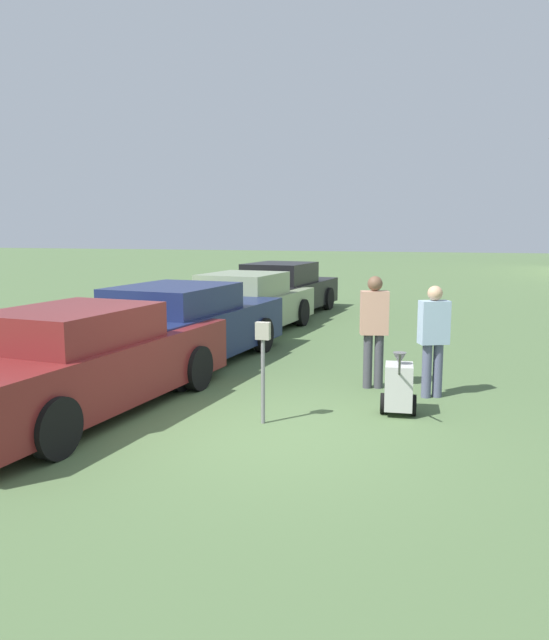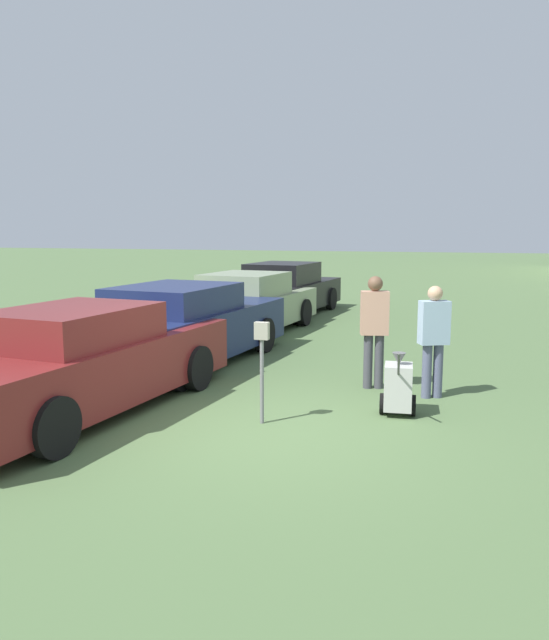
{
  "view_description": "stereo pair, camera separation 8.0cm",
  "coord_description": "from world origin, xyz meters",
  "px_view_note": "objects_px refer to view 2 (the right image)",
  "views": [
    {
      "loc": [
        2.21,
        -7.03,
        2.47
      ],
      "look_at": [
        -0.38,
        1.86,
        1.1
      ],
      "focal_mm": 35.0,
      "sensor_mm": 36.0,
      "label": 1
    },
    {
      "loc": [
        2.28,
        -7.01,
        2.47
      ],
      "look_at": [
        -0.38,
        1.86,
        1.1
      ],
      "focal_mm": 35.0,
      "sensor_mm": 36.0,
      "label": 2
    }
  ],
  "objects_px": {
    "parked_car_sage": "(248,305)",
    "parked_car_maroon": "(82,362)",
    "person_supervisor": "(434,335)",
    "parking_meter": "(262,353)",
    "equipment_cart": "(398,386)",
    "parked_car_navy": "(180,327)",
    "person_worker": "(374,325)",
    "parked_car_black": "(285,291)"
  },
  "relations": [
    {
      "from": "person_supervisor",
      "to": "parking_meter",
      "type": "bearing_deg",
      "value": 18.32
    },
    {
      "from": "equipment_cart",
      "to": "parked_car_maroon",
      "type": "bearing_deg",
      "value": -170.35
    },
    {
      "from": "parked_car_black",
      "to": "parking_meter",
      "type": "relative_size",
      "value": 3.95
    },
    {
      "from": "parked_car_maroon",
      "to": "parked_car_black",
      "type": "xyz_separation_m",
      "value": [
        -0.0,
        10.02,
        0.0
      ]
    },
    {
      "from": "parked_car_black",
      "to": "person_worker",
      "type": "relative_size",
      "value": 2.95
    },
    {
      "from": "person_worker",
      "to": "parked_car_navy",
      "type": "bearing_deg",
      "value": -25.09
    },
    {
      "from": "person_worker",
      "to": "person_supervisor",
      "type": "relative_size",
      "value": 1.06
    },
    {
      "from": "person_worker",
      "to": "equipment_cart",
      "type": "xyz_separation_m",
      "value": [
        0.51,
        -1.31,
        -0.61
      ]
    },
    {
      "from": "parked_car_maroon",
      "to": "parked_car_black",
      "type": "distance_m",
      "value": 10.02
    },
    {
      "from": "parked_car_sage",
      "to": "equipment_cart",
      "type": "height_order",
      "value": "parked_car_sage"
    },
    {
      "from": "equipment_cart",
      "to": "person_supervisor",
      "type": "bearing_deg",
      "value": 63.79
    },
    {
      "from": "person_worker",
      "to": "equipment_cart",
      "type": "distance_m",
      "value": 1.54
    },
    {
      "from": "parked_car_sage",
      "to": "equipment_cart",
      "type": "bearing_deg",
      "value": -48.59
    },
    {
      "from": "parked_car_navy",
      "to": "equipment_cart",
      "type": "height_order",
      "value": "parked_car_navy"
    },
    {
      "from": "parked_car_sage",
      "to": "parked_car_black",
      "type": "relative_size",
      "value": 0.94
    },
    {
      "from": "parked_car_sage",
      "to": "parking_meter",
      "type": "distance_m",
      "value": 7.04
    },
    {
      "from": "person_worker",
      "to": "parked_car_sage",
      "type": "bearing_deg",
      "value": -65.3
    },
    {
      "from": "parked_car_black",
      "to": "person_worker",
      "type": "bearing_deg",
      "value": -59.01
    },
    {
      "from": "person_worker",
      "to": "parked_car_maroon",
      "type": "bearing_deg",
      "value": 19.15
    },
    {
      "from": "parked_car_sage",
      "to": "parking_meter",
      "type": "height_order",
      "value": "parked_car_sage"
    },
    {
      "from": "person_worker",
      "to": "person_supervisor",
      "type": "bearing_deg",
      "value": 147.09
    },
    {
      "from": "person_worker",
      "to": "person_supervisor",
      "type": "distance_m",
      "value": 0.95
    },
    {
      "from": "equipment_cart",
      "to": "parked_car_sage",
      "type": "bearing_deg",
      "value": 120.59
    },
    {
      "from": "person_worker",
      "to": "equipment_cart",
      "type": "height_order",
      "value": "person_worker"
    },
    {
      "from": "person_supervisor",
      "to": "parked_car_sage",
      "type": "bearing_deg",
      "value": -71.07
    },
    {
      "from": "parked_car_navy",
      "to": "person_supervisor",
      "type": "relative_size",
      "value": 3.29
    },
    {
      "from": "parking_meter",
      "to": "person_worker",
      "type": "bearing_deg",
      "value": 62.95
    },
    {
      "from": "parked_car_sage",
      "to": "equipment_cart",
      "type": "distance_m",
      "value": 7.04
    },
    {
      "from": "person_supervisor",
      "to": "parked_car_maroon",
      "type": "bearing_deg",
      "value": 0.21
    },
    {
      "from": "parked_car_black",
      "to": "person_supervisor",
      "type": "relative_size",
      "value": 3.13
    },
    {
      "from": "parked_car_navy",
      "to": "person_worker",
      "type": "distance_m",
      "value": 3.66
    },
    {
      "from": "parked_car_maroon",
      "to": "parked_car_navy",
      "type": "relative_size",
      "value": 0.95
    },
    {
      "from": "parking_meter",
      "to": "equipment_cart",
      "type": "distance_m",
      "value": 1.91
    },
    {
      "from": "parked_car_black",
      "to": "parking_meter",
      "type": "xyz_separation_m",
      "value": [
        2.47,
        -9.81,
        0.23
      ]
    },
    {
      "from": "parked_car_sage",
      "to": "parked_car_maroon",
      "type": "bearing_deg",
      "value": -84.2
    },
    {
      "from": "parked_car_maroon",
      "to": "equipment_cart",
      "type": "relative_size",
      "value": 5.18
    },
    {
      "from": "parking_meter",
      "to": "person_worker",
      "type": "relative_size",
      "value": 0.75
    },
    {
      "from": "parked_car_maroon",
      "to": "parking_meter",
      "type": "distance_m",
      "value": 2.49
    },
    {
      "from": "parked_car_sage",
      "to": "person_worker",
      "type": "height_order",
      "value": "person_worker"
    },
    {
      "from": "person_supervisor",
      "to": "person_worker",
      "type": "bearing_deg",
      "value": -43.16
    },
    {
      "from": "parked_car_sage",
      "to": "parking_meter",
      "type": "xyz_separation_m",
      "value": [
        2.47,
        -6.58,
        0.25
      ]
    },
    {
      "from": "parked_car_navy",
      "to": "parking_meter",
      "type": "distance_m",
      "value": 3.78
    }
  ]
}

